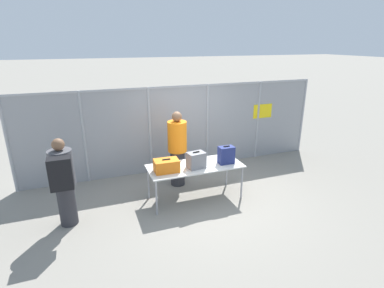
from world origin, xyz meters
name	(u,v)px	position (x,y,z in m)	size (l,w,h in m)	color
ground_plane	(206,198)	(0.00, 0.00, 0.00)	(120.00, 120.00, 0.00)	gray
fence_section	(180,127)	(0.02, 1.83, 1.16)	(7.97, 0.07, 2.23)	#9EA0A5
inspection_table	(195,168)	(-0.22, 0.10, 0.73)	(2.01, 0.84, 0.78)	silver
suitcase_orange	(166,166)	(-0.87, 0.02, 0.90)	(0.50, 0.34, 0.27)	orange
suitcase_grey	(196,160)	(-0.24, -0.01, 0.95)	(0.39, 0.30, 0.36)	slate
suitcase_navy	(226,155)	(0.45, -0.01, 0.97)	(0.33, 0.21, 0.40)	navy
traveler_hooded	(63,180)	(-2.79, -0.03, 0.93)	(0.42, 0.65, 1.69)	#2D2D33
security_worker_near	(177,148)	(-0.36, 0.89, 0.92)	(0.44, 0.44, 1.79)	#2D2D33
utility_trailer	(199,132)	(1.21, 3.46, 0.42)	(3.83, 2.16, 0.70)	#4C6B47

